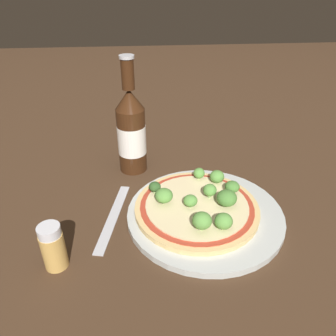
{
  "coord_description": "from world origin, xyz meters",
  "views": [
    {
      "loc": [
        -0.1,
        -0.46,
        0.39
      ],
      "look_at": [
        -0.05,
        0.07,
        0.06
      ],
      "focal_mm": 35.0,
      "sensor_mm": 36.0,
      "label": 1
    }
  ],
  "objects_px": {
    "beer_bottle": "(131,131)",
    "fork": "(113,216)",
    "pizza": "(196,206)",
    "pepper_shaker": "(53,247)"
  },
  "relations": [
    {
      "from": "pizza",
      "to": "fork",
      "type": "bearing_deg",
      "value": 177.85
    },
    {
      "from": "pizza",
      "to": "pepper_shaker",
      "type": "bearing_deg",
      "value": -156.75
    },
    {
      "from": "pizza",
      "to": "beer_bottle",
      "type": "bearing_deg",
      "value": 123.7
    },
    {
      "from": "pizza",
      "to": "fork",
      "type": "height_order",
      "value": "pizza"
    },
    {
      "from": "beer_bottle",
      "to": "fork",
      "type": "distance_m",
      "value": 0.19
    },
    {
      "from": "pepper_shaker",
      "to": "fork",
      "type": "distance_m",
      "value": 0.14
    },
    {
      "from": "beer_bottle",
      "to": "fork",
      "type": "bearing_deg",
      "value": -102.63
    },
    {
      "from": "pizza",
      "to": "fork",
      "type": "distance_m",
      "value": 0.15
    },
    {
      "from": "pepper_shaker",
      "to": "beer_bottle",
      "type": "bearing_deg",
      "value": 66.71
    },
    {
      "from": "pepper_shaker",
      "to": "pizza",
      "type": "bearing_deg",
      "value": 23.25
    }
  ]
}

